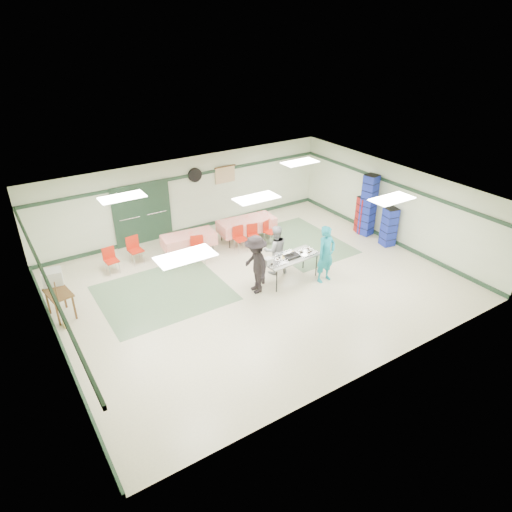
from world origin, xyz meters
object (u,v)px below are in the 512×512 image
chair_loose_a (134,247)px  crate_stack_blue_a (389,227)px  volunteer_teal (326,254)px  dining_table_a (247,225)px  volunteer_dark (256,265)px  chair_b (239,236)px  office_printer (52,277)px  volunteer_grey (275,250)px  crate_stack_blue_b (368,205)px  broom (59,303)px  chair_d (198,247)px  printer_table (59,296)px  serving_table (291,258)px  dining_table_b (189,240)px  crate_stack_red (363,215)px  chair_loose_b (110,258)px  chair_c (269,229)px  chair_a (253,233)px

chair_loose_a → crate_stack_blue_a: (7.68, -3.45, 0.13)m
volunteer_teal → dining_table_a: bearing=92.5°
crate_stack_blue_a → volunteer_dark: bearing=-179.5°
volunteer_dark → chair_loose_a: size_ratio=1.94×
chair_b → office_printer: office_printer is taller
chair_loose_a → volunteer_grey: bearing=-47.3°
office_printer → crate_stack_blue_b: bearing=2.7°
chair_b → broom: broom is taller
crate_stack_blue_a → broom: 10.45m
volunteer_dark → crate_stack_blue_a: bearing=97.9°
chair_d → printer_table: size_ratio=0.99×
serving_table → chair_d: bearing=122.5°
chair_loose_a → dining_table_b: bearing=-22.7°
printer_table → volunteer_dark: bearing=-27.9°
volunteer_dark → crate_stack_red: bearing=110.8°
serving_table → chair_loose_b: (-4.34, 3.31, -0.21)m
volunteer_teal → chair_c: volunteer_teal is taller
dining_table_b → chair_loose_b: 2.50m
chair_b → crate_stack_red: (4.46, -1.16, 0.15)m
crate_stack_blue_b → dining_table_b: bearing=162.2°
chair_loose_a → office_printer: office_printer is taller
chair_c → crate_stack_red: bearing=-37.1°
serving_table → chair_d: 3.07m
crate_stack_blue_b → chair_d: bearing=167.2°
chair_b → chair_loose_b: bearing=170.2°
volunteer_dark → printer_table: bearing=-101.6°
chair_loose_a → crate_stack_blue_a: size_ratio=0.66×
chair_c → chair_b: bearing=161.6°
volunteer_teal → chair_loose_b: (-5.17, 3.88, -0.37)m
crate_stack_red → chair_a: bearing=163.7°
chair_loose_a → crate_stack_blue_b: (7.68, -2.42, 0.56)m
chair_b → chair_loose_a: size_ratio=0.96×
crate_stack_blue_a → dining_table_a: bearing=142.2°
office_printer → volunteer_teal: bearing=-12.9°
crate_stack_blue_b → chair_c: bearing=157.7°
volunteer_grey → chair_b: size_ratio=1.80×
chair_d → crate_stack_red: (5.98, -1.16, 0.13)m
crate_stack_red → broom: bearing=-179.9°
dining_table_a → chair_d: bearing=-160.9°
volunteer_dark → volunteer_grey: bearing=125.6°
volunteer_grey → chair_d: (-1.67, 1.87, -0.23)m
chair_loose_a → printer_table: bearing=-151.9°
chair_c → crate_stack_red: size_ratio=0.59×
chair_a → chair_loose_b: (-4.58, 0.85, 0.01)m
chair_loose_a → office_printer: 2.95m
volunteer_grey → office_printer: 6.21m
crate_stack_red → chair_b: bearing=165.4°
chair_a → chair_loose_a: chair_loose_a is taller
volunteer_teal → printer_table: bearing=156.6°
crate_stack_blue_b → chair_b: bearing=163.0°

